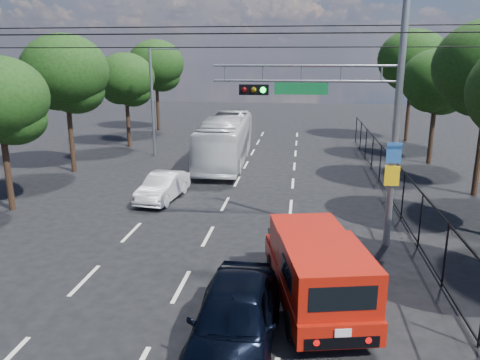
% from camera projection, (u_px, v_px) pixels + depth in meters
% --- Properties ---
extents(lane_markings, '(6.12, 38.00, 0.01)m').
position_uv_depth(lane_markings, '(232.00, 192.00, 23.33)').
color(lane_markings, beige).
rests_on(lane_markings, ground).
extents(signal_mast, '(6.43, 0.39, 9.50)m').
position_uv_depth(signal_mast, '(361.00, 97.00, 15.56)').
color(signal_mast, slate).
rests_on(signal_mast, ground).
extents(streetlight_left, '(2.09, 0.22, 7.08)m').
position_uv_depth(streetlight_left, '(154.00, 97.00, 30.79)').
color(streetlight_left, slate).
rests_on(streetlight_left, ground).
extents(utility_wires, '(22.00, 5.04, 0.74)m').
position_uv_depth(utility_wires, '(209.00, 36.00, 16.53)').
color(utility_wires, black).
rests_on(utility_wires, ground).
extents(fence_right, '(0.06, 34.03, 2.00)m').
position_uv_depth(fence_right, '(398.00, 187.00, 20.36)').
color(fence_right, black).
rests_on(fence_right, ground).
extents(tree_right_d, '(4.32, 4.32, 7.02)m').
position_uv_depth(tree_right_d, '(437.00, 85.00, 28.33)').
color(tree_right_d, black).
rests_on(tree_right_d, ground).
extents(tree_right_e, '(5.28, 5.28, 8.58)m').
position_uv_depth(tree_right_e, '(413.00, 64.00, 35.69)').
color(tree_right_e, black).
rests_on(tree_right_e, ground).
extents(tree_left_b, '(4.08, 4.08, 6.63)m').
position_uv_depth(tree_left_b, '(0.00, 105.00, 19.51)').
color(tree_left_b, black).
rests_on(tree_left_b, ground).
extents(tree_left_c, '(4.80, 4.80, 7.80)m').
position_uv_depth(tree_left_c, '(66.00, 78.00, 26.09)').
color(tree_left_c, black).
rests_on(tree_left_c, ground).
extents(tree_left_d, '(4.20, 4.20, 6.83)m').
position_uv_depth(tree_left_d, '(126.00, 82.00, 33.87)').
color(tree_left_d, black).
rests_on(tree_left_d, ground).
extents(tree_left_e, '(4.92, 4.92, 7.99)m').
position_uv_depth(tree_left_e, '(156.00, 68.00, 41.36)').
color(tree_left_e, black).
rests_on(tree_left_e, ground).
extents(red_pickup, '(3.04, 5.74, 2.04)m').
position_uv_depth(red_pickup, '(316.00, 268.00, 12.45)').
color(red_pickup, black).
rests_on(red_pickup, ground).
extents(navy_hatchback, '(1.93, 4.79, 1.63)m').
position_uv_depth(navy_hatchback, '(234.00, 319.00, 10.56)').
color(navy_hatchback, black).
rests_on(navy_hatchback, ground).
extents(white_bus, '(2.81, 10.61, 2.93)m').
position_uv_depth(white_bus, '(226.00, 140.00, 29.22)').
color(white_bus, silver).
rests_on(white_bus, ground).
extents(white_van, '(1.75, 3.97, 1.27)m').
position_uv_depth(white_van, '(163.00, 187.00, 21.91)').
color(white_van, silver).
rests_on(white_van, ground).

